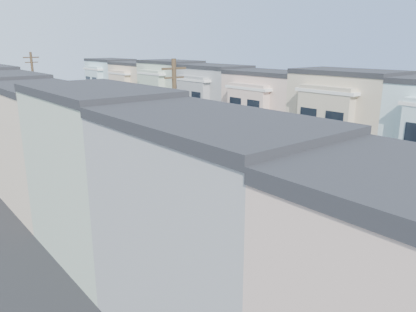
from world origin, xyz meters
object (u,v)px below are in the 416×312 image
tree_b (237,164)px  parked_left_c (192,208)px  utility_pole_far (36,100)px  parked_right_d (125,127)px  tree_far_r (130,99)px  parked_right_c (172,140)px  utility_pole_near (176,146)px  tree_c (139,140)px  parked_left_d (128,176)px  lead_sedan (163,150)px  parked_left_b (336,282)px  tree_d (76,113)px  tree_e (26,100)px  fedex_truck (207,152)px  parked_right_b (354,197)px

tree_b → parked_left_c: bearing=75.8°
utility_pole_far → parked_right_d: 12.19m
tree_far_r → parked_right_c: bearing=-99.0°
parked_right_c → utility_pole_near: bearing=-117.7°
utility_pole_far → tree_c: bearing=-90.0°
utility_pole_far → parked_left_c: 26.13m
parked_left_d → tree_b: bearing=-92.0°
tree_b → parked_left_d: 14.75m
lead_sedan → parked_right_c: size_ratio=0.84×
parked_left_b → parked_left_c: 10.69m
parked_left_c → parked_right_d: bearing=67.7°
tree_d → tree_b: bearing=-90.0°
tree_e → parked_left_b: bearing=-88.0°
utility_pole_near → tree_far_r: bearing=65.9°
tree_d → parked_left_c: (1.40, -14.81, -4.48)m
tree_c → parked_left_d: bearing=72.4°
tree_d → parked_left_c: bearing=-84.6°
fedex_truck → parked_right_c: (2.66, 9.33, -1.09)m
parked_left_c → parked_left_d: parked_left_d is taller
utility_pole_far → parked_left_c: bearing=-86.9°
tree_b → parked_right_c: tree_b is taller
tree_far_r → tree_e: bearing=179.8°
parked_left_b → parked_left_d: bearing=84.3°
tree_b → tree_d: tree_b is taller
utility_pole_far → fedex_truck: (8.54, -18.53, -3.32)m
tree_far_r → parked_left_b: bearing=-106.5°
utility_pole_far → parked_right_b: utility_pole_far is taller
parked_left_c → parked_right_c: bearing=56.8°
utility_pole_far → parked_left_c: (1.40, -25.71, -4.46)m
tree_e → fedex_truck: tree_e is taller
parked_left_d → parked_right_c: size_ratio=0.87×
tree_d → utility_pole_near: (0.00, -15.10, -0.02)m
utility_pole_far → fedex_truck: utility_pole_far is taller
utility_pole_near → fedex_truck: utility_pole_near is taller
tree_b → tree_far_r: bearing=69.2°
parked_left_b → parked_right_b: bearing=21.8°
lead_sedan → parked_left_c: size_ratio=0.90×
parked_right_b → parked_left_b: bearing=-153.2°
utility_pole_far → parked_left_b: size_ratio=2.22×
parked_right_c → parked_right_b: bearing=-84.0°
tree_d → fedex_truck: tree_d is taller
utility_pole_far → parked_right_b: (11.20, -31.29, -4.40)m
tree_e → lead_sedan: tree_e is taller
utility_pole_near → parked_left_b: utility_pole_near is taller
fedex_truck → parked_left_b: 19.28m
utility_pole_near → parked_left_d: bearing=80.9°
tree_e → parked_left_b: (1.40, -39.88, -4.15)m
tree_e → lead_sedan: bearing=-61.6°
parked_left_d → parked_right_d: 21.23m
parked_left_b → parked_right_c: size_ratio=0.84×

